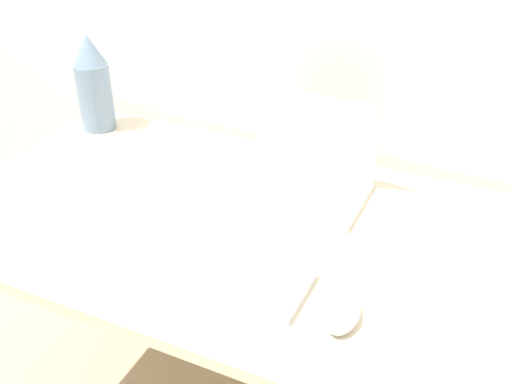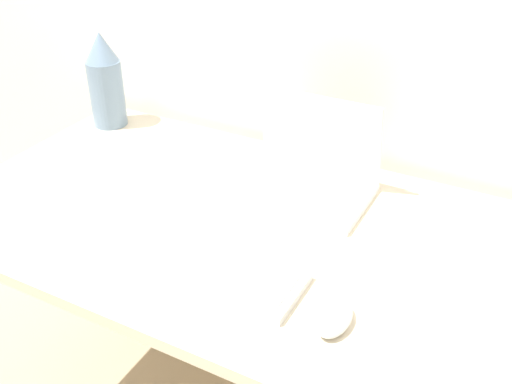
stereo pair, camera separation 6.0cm
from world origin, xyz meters
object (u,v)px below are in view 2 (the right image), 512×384
Objects in this scene: vase at (105,81)px; laptop at (309,172)px; keyboard at (199,265)px; mouse at (334,319)px.

laptop is at bearing -6.49° from vase.
keyboard is 4.15× the size of mouse.
laptop reaches higher than keyboard.
vase is (-0.70, 0.08, 0.09)m from laptop.
laptop is 0.40m from keyboard.
laptop is at bearing 119.44° from mouse.
keyboard is 0.31m from mouse.
keyboard is at bearing 175.57° from mouse.
vase reaches higher than laptop.
mouse is (0.24, -0.42, -0.04)m from laptop.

